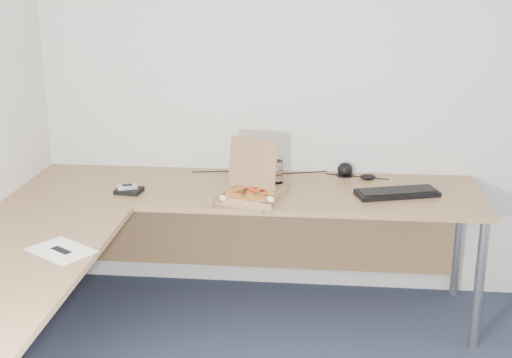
# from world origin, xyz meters

# --- Properties ---
(room_shell) EXTENTS (3.50, 3.50, 2.50)m
(room_shell) POSITION_xyz_m (0.00, 0.00, 1.25)
(room_shell) COLOR silver
(room_shell) RESTS_ON ground
(desk) EXTENTS (2.50, 2.20, 0.73)m
(desk) POSITION_xyz_m (-0.82, 0.97, 0.70)
(desk) COLOR #9A6F48
(desk) RESTS_ON ground
(pizza_box) EXTENTS (0.28, 0.32, 0.28)m
(pizza_box) POSITION_xyz_m (-0.48, 1.23, 0.76)
(pizza_box) COLOR #A77C54
(pizza_box) RESTS_ON desk
(drinking_glass) EXTENTS (0.07, 0.07, 0.13)m
(drinking_glass) POSITION_xyz_m (-0.36, 1.51, 0.79)
(drinking_glass) COLOR white
(drinking_glass) RESTS_ON desk
(keyboard) EXTENTS (0.46, 0.27, 0.03)m
(keyboard) POSITION_xyz_m (0.29, 1.35, 0.74)
(keyboard) COLOR black
(keyboard) RESTS_ON desk
(mouse) EXTENTS (0.10, 0.07, 0.03)m
(mouse) POSITION_xyz_m (0.15, 1.62, 0.75)
(mouse) COLOR black
(mouse) RESTS_ON desk
(wallet) EXTENTS (0.15, 0.13, 0.02)m
(wallet) POSITION_xyz_m (-1.13, 1.26, 0.74)
(wallet) COLOR black
(wallet) RESTS_ON desk
(phone) EXTENTS (0.11, 0.09, 0.02)m
(phone) POSITION_xyz_m (-1.14, 1.26, 0.76)
(phone) COLOR #B2B5BA
(phone) RESTS_ON wallet
(paper_sheet) EXTENTS (0.34, 0.31, 0.00)m
(paper_sheet) POSITION_xyz_m (-1.21, 0.47, 0.73)
(paper_sheet) COLOR white
(paper_sheet) RESTS_ON desk
(dome_speaker) EXTENTS (0.10, 0.10, 0.08)m
(dome_speaker) POSITION_xyz_m (0.03, 1.68, 0.77)
(dome_speaker) COLOR black
(dome_speaker) RESTS_ON desk
(cable_bundle) EXTENTS (0.55, 0.11, 0.01)m
(cable_bundle) POSITION_xyz_m (-0.32, 1.68, 0.73)
(cable_bundle) COLOR black
(cable_bundle) RESTS_ON desk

